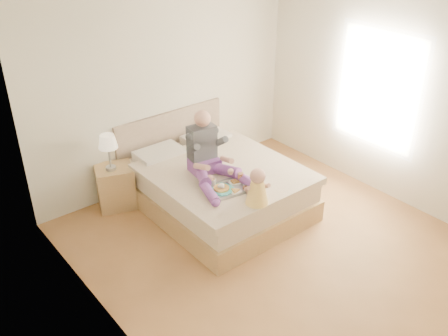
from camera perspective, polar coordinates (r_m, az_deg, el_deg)
room at (r=5.22m, az=6.79°, el=4.99°), size 4.02×4.22×2.71m
bed at (r=6.43m, az=-1.10°, el=-1.85°), size 1.70×2.18×1.00m
nightstand at (r=6.59m, az=-12.28°, el=-2.10°), size 0.57×0.54×0.56m
lamp at (r=6.26m, az=-13.13°, el=2.74°), size 0.23×0.23×0.48m
adult at (r=5.94m, az=-1.71°, el=1.22°), size 0.68×1.01×0.81m
tray at (r=5.75m, az=0.53°, el=-2.13°), size 0.52×0.44×0.13m
baby at (r=5.45m, az=3.79°, el=-2.39°), size 0.32×0.38×0.43m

